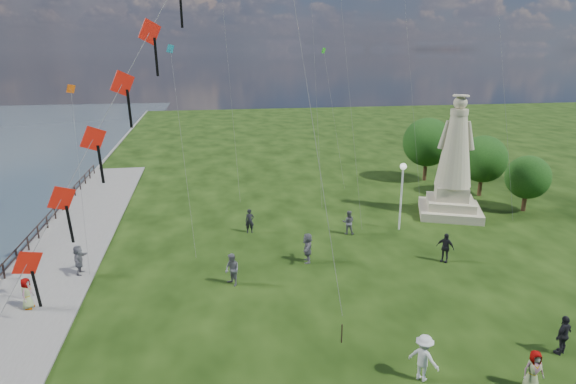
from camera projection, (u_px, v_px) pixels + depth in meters
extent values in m
cube|color=slate|center=(25.00, 313.00, 23.35)|extent=(5.00, 60.00, 0.10)
cylinder|color=black|center=(4.00, 272.00, 26.62)|extent=(0.11, 0.11, 1.00)
cylinder|color=black|center=(17.00, 257.00, 28.50)|extent=(0.11, 0.11, 1.00)
cylinder|color=black|center=(28.00, 244.00, 30.39)|extent=(0.11, 0.11, 1.00)
cylinder|color=black|center=(38.00, 233.00, 32.28)|extent=(0.11, 0.11, 1.00)
cylinder|color=black|center=(47.00, 223.00, 34.17)|extent=(0.11, 0.11, 1.00)
cylinder|color=black|center=(55.00, 214.00, 36.06)|extent=(0.11, 0.11, 1.00)
cylinder|color=black|center=(62.00, 206.00, 37.95)|extent=(0.11, 0.11, 1.00)
cylinder|color=black|center=(69.00, 198.00, 39.84)|extent=(0.11, 0.11, 1.00)
cylinder|color=black|center=(75.00, 191.00, 41.72)|extent=(0.11, 0.11, 1.00)
cylinder|color=black|center=(80.00, 185.00, 43.61)|extent=(0.11, 0.11, 1.00)
cylinder|color=black|center=(85.00, 180.00, 45.50)|extent=(0.11, 0.11, 1.00)
cylinder|color=black|center=(90.00, 174.00, 47.39)|extent=(0.11, 0.11, 1.00)
cylinder|color=black|center=(94.00, 170.00, 49.28)|extent=(0.11, 0.11, 1.00)
cube|color=#BDAF8F|center=(450.00, 210.00, 37.35)|extent=(5.87, 5.87, 0.64)
cube|color=#BDAF8F|center=(450.00, 203.00, 37.17)|extent=(4.47, 4.47, 0.64)
cube|color=#BDAF8F|center=(451.00, 192.00, 36.92)|extent=(3.08, 3.08, 1.07)
cylinder|color=#BDAF8F|center=(459.00, 112.00, 35.19)|extent=(1.68, 1.68, 0.43)
sphere|color=#BDAF8F|center=(460.00, 103.00, 35.00)|extent=(0.99, 0.99, 0.99)
cylinder|color=#BDAF8F|center=(461.00, 96.00, 34.85)|extent=(1.18, 1.18, 0.11)
cylinder|color=silver|center=(401.00, 199.00, 33.69)|extent=(0.13, 0.13, 4.47)
sphere|color=white|center=(403.00, 167.00, 33.01)|extent=(0.45, 0.45, 0.45)
cylinder|color=#382314|center=(480.00, 184.00, 41.98)|extent=(0.36, 0.36, 2.02)
sphere|color=black|center=(483.00, 159.00, 41.33)|extent=(4.05, 4.05, 4.05)
cylinder|color=#382314|center=(524.00, 200.00, 38.06)|extent=(0.36, 0.36, 1.70)
sphere|color=black|center=(528.00, 177.00, 37.52)|extent=(3.40, 3.40, 3.40)
cylinder|color=#382314|center=(425.00, 169.00, 46.92)|extent=(0.36, 0.36, 2.33)
sphere|color=black|center=(427.00, 142.00, 46.17)|extent=(4.66, 4.66, 4.66)
imported|color=#595960|center=(232.00, 270.00, 25.93)|extent=(0.91, 1.04, 1.81)
imported|color=silver|center=(424.00, 358.00, 18.45)|extent=(1.29, 1.36, 1.92)
imported|color=black|center=(563.00, 335.00, 20.05)|extent=(1.17, 0.90, 1.78)
imported|color=#595960|center=(533.00, 370.00, 17.98)|extent=(0.83, 0.56, 1.60)
imported|color=#595960|center=(79.00, 261.00, 27.08)|extent=(0.79, 1.64, 1.72)
imported|color=black|center=(250.00, 221.00, 33.47)|extent=(0.65, 0.46, 1.71)
imported|color=#595960|center=(348.00, 222.00, 33.24)|extent=(0.94, 0.74, 1.70)
imported|color=black|center=(445.00, 248.00, 28.85)|extent=(1.14, 1.14, 1.82)
imported|color=#595960|center=(27.00, 295.00, 23.47)|extent=(0.61, 0.85, 1.60)
imported|color=#595960|center=(308.00, 248.00, 28.82)|extent=(1.05, 1.81, 1.84)
cube|color=red|center=(28.00, 263.00, 16.19)|extent=(0.87, 0.64, 1.03)
cube|color=black|center=(36.00, 289.00, 16.40)|extent=(0.10, 0.28, 1.48)
cube|color=red|center=(62.00, 198.00, 16.85)|extent=(0.87, 0.64, 1.03)
cube|color=black|center=(70.00, 225.00, 17.06)|extent=(0.10, 0.28, 1.48)
cube|color=red|center=(93.00, 139.00, 17.51)|extent=(0.87, 0.64, 1.03)
cube|color=black|center=(101.00, 165.00, 17.71)|extent=(0.10, 0.28, 1.48)
cube|color=red|center=(122.00, 83.00, 18.16)|extent=(0.87, 0.64, 1.03)
cube|color=black|center=(129.00, 109.00, 18.37)|extent=(0.10, 0.28, 1.48)
cube|color=red|center=(150.00, 32.00, 18.82)|extent=(0.87, 0.64, 1.03)
cube|color=black|center=(156.00, 57.00, 19.02)|extent=(0.10, 0.28, 1.48)
cube|color=black|center=(181.00, 9.00, 19.68)|extent=(0.10, 0.28, 1.48)
cylinder|color=black|center=(342.00, 333.00, 20.92)|extent=(0.06, 0.06, 0.90)
cube|color=#17708A|center=(170.00, 49.00, 30.53)|extent=(0.51, 0.39, 0.57)
cylinder|color=#595959|center=(183.00, 151.00, 30.00)|extent=(1.02, 5.02, 12.33)
cylinder|color=#595959|center=(350.00, 94.00, 33.78)|extent=(1.02, 5.02, 18.52)
cylinder|color=#595959|center=(411.00, 78.00, 40.42)|extent=(1.02, 5.02, 19.93)
cylinder|color=#595959|center=(228.00, 62.00, 39.41)|extent=(1.02, 5.02, 22.60)
cube|color=green|center=(324.00, 51.00, 45.14)|extent=(0.51, 0.39, 0.57)
cylinder|color=#595959|center=(334.00, 119.00, 44.59)|extent=(1.02, 5.02, 12.19)
cube|color=#D5510D|center=(71.00, 89.00, 28.94)|extent=(0.51, 0.39, 0.57)
cylinder|color=#595959|center=(80.00, 179.00, 28.08)|extent=(1.02, 5.01, 10.01)
cylinder|color=#595959|center=(312.00, 7.00, 36.80)|extent=(1.02, 5.02, 30.74)
cylinder|color=#595959|center=(504.00, 84.00, 35.41)|extent=(1.02, 5.02, 19.64)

